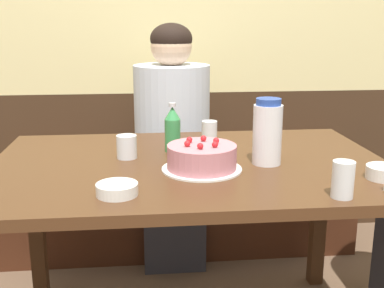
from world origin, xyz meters
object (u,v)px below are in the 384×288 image
(water_pitcher, at_px, (267,132))
(bowl_rice_small, at_px, (117,189))
(glass_tumbler_short, at_px, (127,147))
(soju_bottle, at_px, (173,129))
(person_grey_tee, at_px, (172,149))
(glass_water_tall, at_px, (343,179))
(bowl_soup_white, at_px, (384,172))
(glass_shot_small, at_px, (209,132))
(birthday_cake, at_px, (202,158))
(bench_seat, at_px, (175,209))

(water_pitcher, relative_size, bowl_rice_small, 1.90)
(glass_tumbler_short, bearing_deg, water_pitcher, -13.76)
(soju_bottle, xyz_separation_m, person_grey_tee, (0.03, 0.57, -0.23))
(bowl_rice_small, height_order, glass_water_tall, glass_water_tall)
(soju_bottle, height_order, glass_tumbler_short, soju_bottle)
(bowl_rice_small, bearing_deg, glass_water_tall, -7.35)
(glass_water_tall, bearing_deg, water_pitcher, 110.66)
(bowl_soup_white, bearing_deg, water_pitcher, 148.64)
(water_pitcher, height_order, glass_tumbler_short, water_pitcher)
(bowl_rice_small, bearing_deg, glass_shot_small, 58.68)
(bowl_soup_white, relative_size, bowl_rice_small, 0.93)
(bowl_soup_white, bearing_deg, person_grey_tee, 121.98)
(glass_tumbler_short, relative_size, glass_shot_small, 0.91)
(bowl_rice_small, bearing_deg, water_pitcher, 27.66)
(glass_water_tall, bearing_deg, bowl_rice_small, 172.65)
(water_pitcher, distance_m, person_grey_tee, 0.84)
(birthday_cake, xyz_separation_m, glass_shot_small, (0.07, 0.34, 0.00))
(birthday_cake, xyz_separation_m, bowl_soup_white, (0.55, -0.15, -0.02))
(glass_shot_small, bearing_deg, bowl_rice_small, -121.32)
(bench_seat, distance_m, glass_tumbler_short, 0.96)
(bench_seat, bearing_deg, person_grey_tee, -99.25)
(birthday_cake, bearing_deg, bowl_soup_white, -14.92)
(bowl_soup_white, bearing_deg, glass_shot_small, 134.37)
(birthday_cake, height_order, bowl_soup_white, birthday_cake)
(bench_seat, height_order, bowl_rice_small, bowl_rice_small)
(soju_bottle, distance_m, bowl_rice_small, 0.49)
(bowl_soup_white, bearing_deg, bowl_rice_small, -175.63)
(glass_water_tall, bearing_deg, bench_seat, 107.50)
(bench_seat, bearing_deg, glass_tumbler_short, -105.95)
(glass_water_tall, xyz_separation_m, person_grey_tee, (-0.40, 1.09, -0.20))
(glass_tumbler_short, bearing_deg, bench_seat, 74.05)
(soju_bottle, xyz_separation_m, bowl_rice_small, (-0.18, -0.45, -0.07))
(water_pitcher, height_order, bowl_soup_white, water_pitcher)
(bowl_rice_small, distance_m, person_grey_tee, 1.05)
(water_pitcher, relative_size, glass_shot_small, 2.48)
(glass_tumbler_short, bearing_deg, person_grey_tee, 72.85)
(glass_shot_small, bearing_deg, bench_seat, 99.68)
(water_pitcher, relative_size, soju_bottle, 1.23)
(bench_seat, distance_m, glass_water_tall, 1.39)
(birthday_cake, height_order, glass_water_tall, same)
(birthday_cake, bearing_deg, glass_water_tall, -39.06)
(soju_bottle, bearing_deg, person_grey_tee, 86.83)
(glass_tumbler_short, bearing_deg, soju_bottle, 23.79)
(bench_seat, relative_size, birthday_cake, 7.18)
(glass_tumbler_short, height_order, glass_shot_small, glass_shot_small)
(bowl_rice_small, distance_m, glass_shot_small, 0.64)
(soju_bottle, bearing_deg, bench_seat, 85.76)
(bench_seat, xyz_separation_m, glass_tumbler_short, (-0.22, -0.76, 0.55))
(water_pitcher, height_order, soju_bottle, water_pitcher)
(bowl_rice_small, bearing_deg, bench_seat, 78.36)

